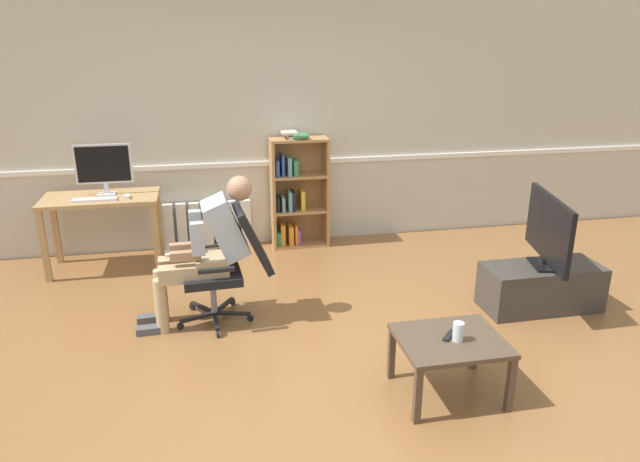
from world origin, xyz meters
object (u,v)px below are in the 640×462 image
tv_screen (549,230)px  spare_remote (449,336)px  computer_desk (102,208)px  radiator (208,225)px  office_chair (231,260)px  drinking_glass (458,332)px  imac_monitor (103,166)px  person_seated (206,248)px  keyboard (95,199)px  bookshelf (296,194)px  tv_stand (541,287)px  computer_mouse (127,197)px  coffee_table (450,346)px

tv_screen → spare_remote: tv_screen is taller
computer_desk → radiator: bearing=20.8°
office_chair → drinking_glass: bearing=41.3°
computer_desk → tv_screen: (3.82, -1.71, 0.08)m
imac_monitor → person_seated: bearing=-57.1°
office_chair → keyboard: bearing=-138.3°
bookshelf → tv_screen: (1.82, -2.00, 0.13)m
computer_desk → person_seated: size_ratio=0.91×
computer_desk → spare_remote: bearing=-47.3°
drinking_glass → keyboard: bearing=134.3°
tv_stand → spare_remote: bearing=-142.3°
radiator → bookshelf: bearing=-5.8°
computer_desk → computer_mouse: computer_mouse is taller
keyboard → radiator: keyboard is taller
bookshelf → radiator: size_ratio=1.36×
computer_desk → imac_monitor: imac_monitor is taller
radiator → spare_remote: bearing=-64.4°
radiator → tv_stand: (2.80, -2.10, -0.07)m
computer_mouse → bookshelf: size_ratio=0.08×
coffee_table → drinking_glass: size_ratio=5.37×
person_seated → spare_remote: size_ratio=8.16×
computer_desk → keyboard: keyboard is taller
imac_monitor → tv_screen: imac_monitor is taller
tv_screen → computer_desk: bearing=78.9°
tv_stand → coffee_table: (-1.30, -1.03, 0.16)m
radiator → coffee_table: (1.49, -3.13, 0.09)m
coffee_table → computer_mouse: bearing=130.6°
spare_remote → bookshelf: bearing=142.3°
imac_monitor → person_seated: 1.78m
keyboard → bookshelf: bookshelf is taller
tv_stand → spare_remote: size_ratio=6.73×
keyboard → tv_screen: bearing=-22.2°
person_seated → coffee_table: 2.06m
keyboard → office_chair: (1.21, -1.23, -0.24)m
imac_monitor → drinking_glass: 3.83m
keyboard → tv_screen: 4.16m
computer_desk → coffee_table: computer_desk is taller
bookshelf → drinking_glass: bookshelf is taller
keyboard → office_chair: 1.75m
coffee_table → person_seated: bearing=138.1°
spare_remote → keyboard: bearing=177.2°
tv_screen → coffee_table: (-1.31, -1.03, -0.36)m
computer_desk → imac_monitor: bearing=54.6°
bookshelf → tv_stand: bearing=-47.7°
bookshelf → tv_screen: bearing=-47.7°
computer_mouse → office_chair: office_chair is taller
spare_remote → computer_mouse: bearing=173.4°
tv_stand → bookshelf: bearing=132.3°
imac_monitor → office_chair: bearing=-52.0°
bookshelf → tv_stand: size_ratio=1.27×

